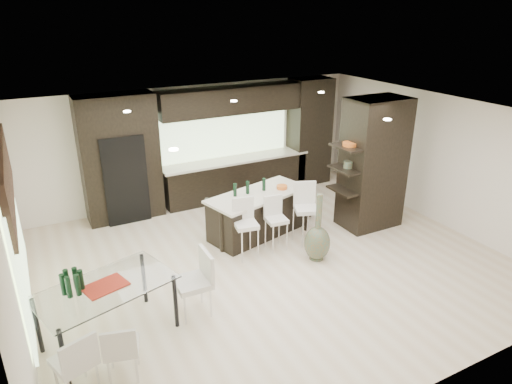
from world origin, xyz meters
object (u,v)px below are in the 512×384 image
chair_far (75,365)px  kitchen_island (258,214)px  floor_vase (318,227)px  stool_left (246,235)px  chair_end (193,287)px  bench (283,207)px  stool_mid (276,229)px  stool_right (306,219)px  dining_table (109,313)px  chair_near (122,351)px

chair_far → kitchen_island: bearing=15.4°
floor_vase → stool_left: bearing=149.3°
chair_far → chair_end: (1.78, 0.80, 0.06)m
bench → stool_mid: bearing=-117.7°
chair_end → chair_far: bearing=114.9°
stool_right → chair_far: 4.91m
dining_table → chair_end: size_ratio=1.89×
stool_mid → bench: (0.87, 1.18, -0.20)m
bench → floor_vase: bearing=-93.4°
bench → chair_far: (-4.74, -3.14, 0.19)m
chair_far → stool_right: bearing=3.7°
stool_mid → bench: bearing=60.0°
kitchen_island → floor_vase: floor_vase is taller
stool_left → dining_table: stool_left is taller
kitchen_island → chair_near: kitchen_island is taller
chair_near → kitchen_island: bearing=54.1°
dining_table → chair_end: (1.22, 0.00, 0.04)m
chair_far → dining_table: bearing=35.9°
chair_end → dining_table: bearing=90.6°
stool_right → floor_vase: size_ratio=0.76×
stool_mid → chair_end: (-2.10, -1.15, 0.05)m
kitchen_island → bench: 1.00m
stool_left → floor_vase: (1.12, -0.66, 0.19)m
kitchen_island → chair_far: (-3.88, -2.69, -0.03)m
stool_mid → chair_near: size_ratio=1.11×
stool_mid → bench: stool_mid is taller
bench → dining_table: bearing=-142.4°
bench → floor_vase: floor_vase is taller
chair_far → bench: bearing=14.1°
chair_far → chair_end: bearing=4.9°
stool_left → floor_vase: bearing=-20.8°
stool_right → chair_far: stool_right is taller
stool_right → stool_left: bearing=-159.0°
stool_mid → chair_near: 3.85m
floor_vase → chair_end: bearing=-169.5°
stool_left → floor_vase: floor_vase is taller
dining_table → chair_end: chair_end is taller
floor_vase → chair_near: (-3.79, -1.26, -0.26)m
stool_right → dining_table: 4.12m
stool_left → dining_table: bearing=-147.0°
stool_mid → chair_near: bearing=-143.5°
chair_far → chair_near: bearing=-17.7°
stool_right → floor_vase: 0.69m
stool_right → bench: bearing=101.3°
bench → chair_near: (-4.19, -3.12, 0.16)m
dining_table → chair_end: bearing=-16.9°
stool_left → chair_end: (-1.45, -1.14, 0.01)m
stool_left → chair_far: 3.77m
chair_end → chair_near: bearing=123.4°
kitchen_island → stool_right: stool_right is taller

